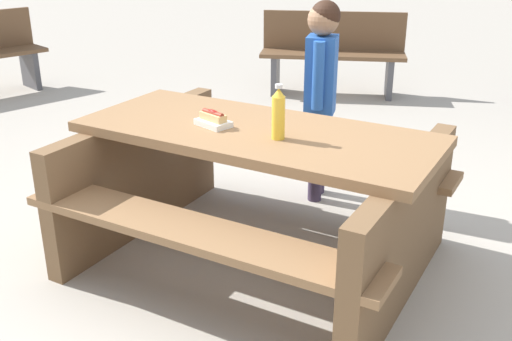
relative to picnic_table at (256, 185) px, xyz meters
The scene contains 6 objects.
ground_plane 0.44m from the picnic_table, ahead, with size 30.00×30.00×0.00m, color #ADA599.
picnic_table is the anchor object (origin of this frame).
soda_bottle 0.47m from the picnic_table, 151.07° to the left, with size 0.06×0.06×0.26m.
hotdog_tray 0.40m from the picnic_table, 15.06° to the left, with size 0.21×0.16×0.08m.
child_in_coat 1.00m from the picnic_table, 89.43° to the right, with size 0.22×0.31×1.28m.
park_bench_near 3.61m from the picnic_table, 76.55° to the right, with size 1.55×0.86×0.85m.
Camera 1 is at (-1.27, 2.55, 1.69)m, focal length 42.30 mm.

